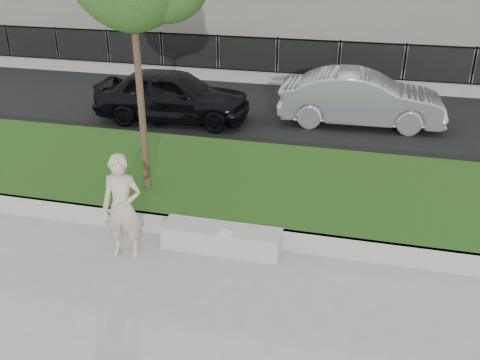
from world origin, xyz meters
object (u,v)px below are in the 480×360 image
(stone_bench, at_px, (222,238))
(book, at_px, (226,233))
(car_silver, at_px, (361,98))
(man, at_px, (122,207))
(car_dark, at_px, (173,95))

(stone_bench, xyz_separation_m, book, (0.12, -0.16, 0.23))
(stone_bench, bearing_deg, car_silver, 74.20)
(man, height_order, book, man)
(car_silver, bearing_deg, car_dark, 98.17)
(stone_bench, relative_size, car_silver, 0.46)
(book, bearing_deg, car_dark, 122.40)
(car_silver, bearing_deg, man, 152.63)
(car_dark, xyz_separation_m, car_silver, (5.24, 0.99, -0.00))
(car_silver, bearing_deg, book, 162.86)
(man, bearing_deg, book, 6.11)
(stone_bench, distance_m, man, 1.79)
(book, bearing_deg, stone_bench, 131.80)
(man, distance_m, car_dark, 6.97)
(car_silver, bearing_deg, stone_bench, 161.68)
(stone_bench, height_order, book, book)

